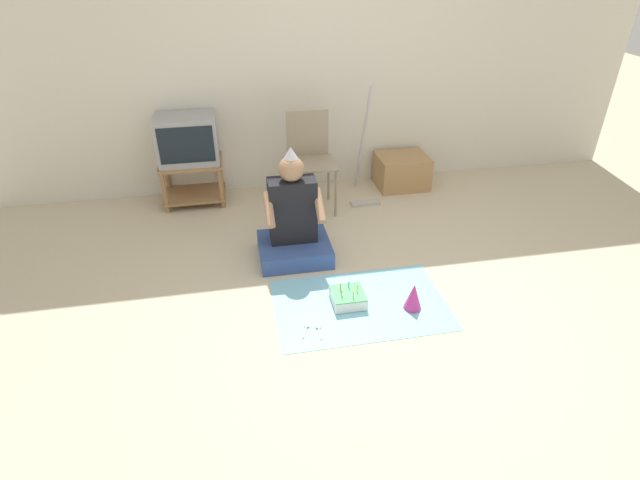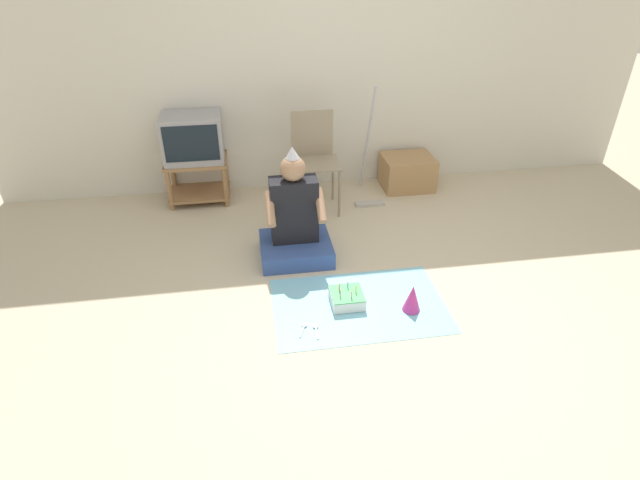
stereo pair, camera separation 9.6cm
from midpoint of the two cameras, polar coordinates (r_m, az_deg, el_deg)
ground_plane at (r=3.48m, az=7.91°, el=-8.66°), size 16.00×16.00×0.00m
wall_back at (r=4.95m, az=1.51°, el=20.35°), size 6.40×0.06×2.55m
tv_stand at (r=4.96m, az=-13.21°, el=7.13°), size 0.58×0.43×0.42m
tv at (r=4.82m, az=-13.77°, el=11.31°), size 0.54×0.42×0.43m
folding_chair at (r=4.62m, az=-0.13°, el=9.84°), size 0.44×0.40×0.89m
cardboard_box_stack at (r=5.23m, az=10.44°, el=7.65°), size 0.50×0.43×0.33m
dust_mop at (r=4.82m, az=6.13°, el=8.05°), size 0.28×0.46×1.14m
person_seated at (r=3.93m, az=-2.19°, el=1.86°), size 0.56×0.49×0.92m
party_cloth at (r=3.55m, az=5.25°, el=-7.43°), size 1.20×0.79×0.01m
birthday_cake at (r=3.53m, az=3.88°, el=-6.63°), size 0.23×0.23×0.14m
party_hat_blue at (r=3.50m, az=11.29°, el=-6.52°), size 0.12×0.12×0.20m
plastic_spoon_near at (r=3.35m, az=-1.03°, el=-9.85°), size 0.07×0.14×0.01m
plastic_spoon_far at (r=3.34m, az=0.35°, el=-10.01°), size 0.04×0.15×0.01m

